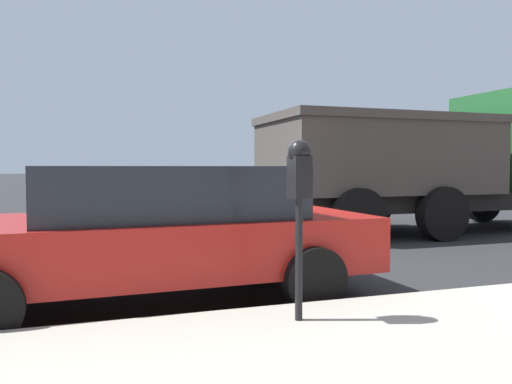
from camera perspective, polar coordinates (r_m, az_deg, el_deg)
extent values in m
plane|color=#2B2B2D|center=(6.73, -3.23, -9.25)|extent=(220.00, 220.00, 0.00)
cylinder|color=black|center=(4.08, 4.93, -7.70)|extent=(0.06, 0.06, 0.99)
cube|color=black|center=(4.01, 4.97, 1.69)|extent=(0.20, 0.14, 0.34)
sphere|color=black|center=(4.01, 4.98, 4.60)|extent=(0.19, 0.19, 0.19)
cube|color=#B21919|center=(4.11, 4.38, 1.13)|extent=(0.01, 0.11, 0.12)
cube|color=black|center=(4.10, 4.39, 2.79)|extent=(0.01, 0.10, 0.08)
cube|color=#B21E19|center=(5.40, -12.04, -5.80)|extent=(2.11, 4.71, 0.57)
cube|color=#232833|center=(5.37, -10.14, 0.07)|extent=(1.80, 2.66, 0.53)
cylinder|color=black|center=(6.38, -26.31, -7.28)|extent=(0.24, 0.65, 0.64)
cylinder|color=black|center=(4.97, 6.61, -9.84)|extent=(0.24, 0.65, 0.64)
cylinder|color=black|center=(6.71, -0.93, -6.48)|extent=(0.24, 0.65, 0.64)
cube|color=black|center=(11.61, 19.42, -0.83)|extent=(2.24, 7.40, 0.35)
cube|color=#4C4742|center=(10.77, 13.64, 3.71)|extent=(2.58, 4.60, 1.43)
cube|color=#4C4742|center=(10.82, 13.69, 7.93)|extent=(2.68, 4.70, 0.16)
cylinder|color=black|center=(14.26, 24.42, -0.97)|extent=(0.31, 1.04, 1.04)
cylinder|color=black|center=(12.22, 13.02, -1.39)|extent=(0.31, 1.04, 1.04)
cylinder|color=black|center=(10.18, 20.55, -2.34)|extent=(0.31, 1.04, 1.04)
cylinder|color=black|center=(11.36, 5.11, -1.64)|extent=(0.31, 1.04, 1.04)
cylinder|color=black|center=(9.12, 11.56, -2.79)|extent=(0.31, 1.04, 1.04)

